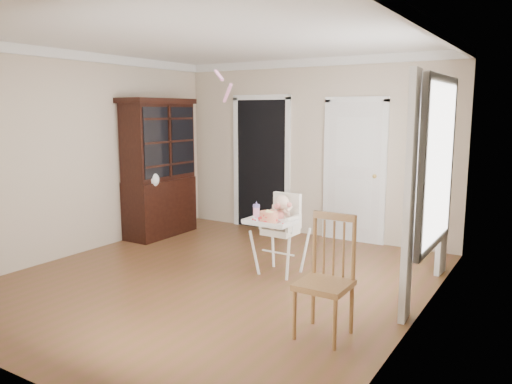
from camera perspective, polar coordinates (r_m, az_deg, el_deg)
The scene contains 16 objects.
floor at distance 5.88m, azimuth -4.46°, elevation -9.89°, with size 5.00×5.00×0.00m, color brown.
ceiling at distance 5.61m, azimuth -4.83°, elevation 17.15°, with size 5.00×5.00×0.00m, color white.
wall_back at distance 7.74m, azimuth 6.43°, elevation 4.94°, with size 4.50×4.50×0.00m, color beige.
wall_left at distance 7.15m, azimuth -19.38°, elevation 4.12°, with size 5.00×5.00×0.00m, color beige.
wall_right at distance 4.63m, azimuth 18.43°, elevation 1.62°, with size 5.00×5.00×0.00m, color beige.
crown_molding at distance 5.60m, azimuth -4.82°, elevation 16.54°, with size 4.50×5.00×0.12m, color white, non-canonical shape.
doorway at distance 8.17m, azimuth 0.62°, elevation 3.52°, with size 1.06×0.05×2.22m.
closet_door at distance 7.47m, azimuth 11.17°, elevation 2.16°, with size 0.96×0.09×2.13m.
window_right at distance 5.43m, azimuth 19.63°, elevation 1.95°, with size 0.13×1.84×2.30m.
high_chair at distance 5.91m, azimuth 2.76°, elevation -3.70°, with size 0.58×0.70×0.98m.
baby at distance 5.90m, azimuth 2.90°, elevation -2.38°, with size 0.28×0.21×0.42m.
cake at distance 5.65m, azimuth 1.48°, elevation -2.85°, with size 0.27×0.27×0.13m.
sippy_cup at distance 5.89m, azimuth 0.05°, elevation -2.14°, with size 0.08×0.08×0.20m.
china_cabinet at distance 7.82m, azimuth -11.02°, elevation 2.72°, with size 0.56×1.25×2.11m.
dining_chair at distance 4.38m, azimuth 7.96°, elevation -9.97°, with size 0.43×0.43×1.05m.
streamer at distance 5.45m, azimuth -4.27°, elevation 13.19°, with size 0.03×0.50×0.02m, color pink, non-canonical shape.
Camera 1 is at (3.29, -4.47, 1.93)m, focal length 35.00 mm.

